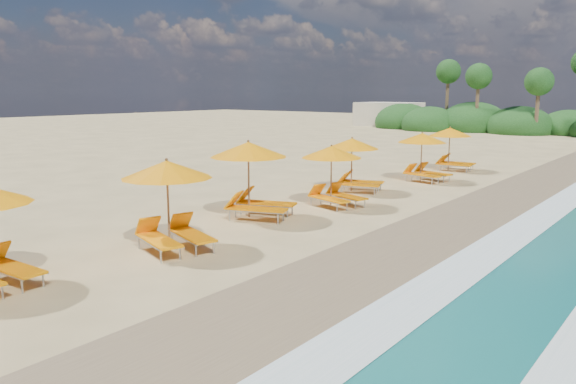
# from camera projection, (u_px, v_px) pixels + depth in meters

# --- Properties ---
(ground) EXTENTS (160.00, 160.00, 0.00)m
(ground) POSITION_uv_depth(u_px,v_px,m) (288.00, 231.00, 16.80)
(ground) COLOR tan
(ground) RESTS_ON ground
(wet_sand) EXTENTS (4.00, 160.00, 0.01)m
(wet_sand) POSITION_uv_depth(u_px,v_px,m) (411.00, 255.00, 14.39)
(wet_sand) COLOR #897551
(wet_sand) RESTS_ON ground
(surf_foam) EXTENTS (4.00, 160.00, 0.01)m
(surf_foam) POSITION_uv_depth(u_px,v_px,m) (520.00, 275.00, 12.75)
(surf_foam) COLOR white
(surf_foam) RESTS_ON ground
(station_3) EXTENTS (3.08, 3.01, 2.43)m
(station_3) POSITION_uv_depth(u_px,v_px,m) (171.00, 199.00, 14.66)
(station_3) COLOR olive
(station_3) RESTS_ON ground
(station_4) EXTENTS (3.32, 3.26, 2.58)m
(station_4) POSITION_uv_depth(u_px,v_px,m) (254.00, 174.00, 18.42)
(station_4) COLOR olive
(station_4) RESTS_ON ground
(station_5) EXTENTS (2.81, 2.72, 2.25)m
(station_5) POSITION_uv_depth(u_px,v_px,m) (334.00, 172.00, 20.31)
(station_5) COLOR olive
(station_5) RESTS_ON ground
(station_6) EXTENTS (2.89, 2.82, 2.28)m
(station_6) POSITION_uv_depth(u_px,v_px,m) (356.00, 161.00, 23.32)
(station_6) COLOR olive
(station_6) RESTS_ON ground
(station_7) EXTENTS (2.77, 2.66, 2.29)m
(station_7) POSITION_uv_depth(u_px,v_px,m) (425.00, 154.00, 25.99)
(station_7) COLOR olive
(station_7) RESTS_ON ground
(station_8) EXTENTS (2.66, 2.50, 2.30)m
(station_8) POSITION_uv_depth(u_px,v_px,m) (453.00, 146.00, 29.59)
(station_8) COLOR olive
(station_8) RESTS_ON ground
(treeline) EXTENTS (25.80, 8.80, 9.74)m
(treeline) POSITION_uv_depth(u_px,v_px,m) (482.00, 122.00, 58.00)
(treeline) COLOR #163D14
(treeline) RESTS_ON ground
(beach_building) EXTENTS (7.00, 5.00, 2.80)m
(beach_building) POSITION_uv_depth(u_px,v_px,m) (389.00, 114.00, 67.14)
(beach_building) COLOR beige
(beach_building) RESTS_ON ground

